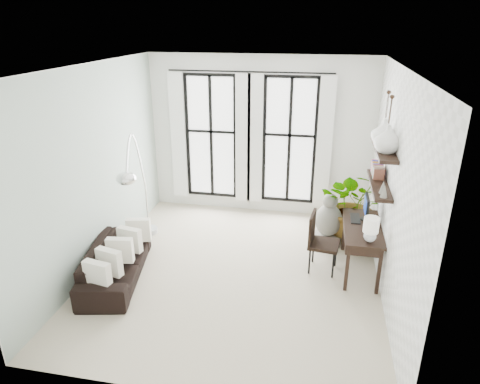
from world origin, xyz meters
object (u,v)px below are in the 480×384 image
(plant, at_px, (354,205))
(arc_lamp, at_px, (135,161))
(desk_chair, at_px, (319,238))
(sofa, at_px, (116,262))
(buddha, at_px, (328,223))
(desk, at_px, (362,231))

(plant, distance_m, arc_lamp, 3.91)
(desk_chair, bearing_deg, sofa, -157.17)
(buddha, bearing_deg, plant, 26.78)
(buddha, bearing_deg, desk, -60.96)
(buddha, bearing_deg, arc_lamp, -162.38)
(buddha, bearing_deg, sofa, -151.08)
(sofa, relative_size, desk, 1.41)
(sofa, distance_m, desk, 3.88)
(desk, bearing_deg, buddha, 119.04)
(desk_chair, bearing_deg, buddha, 87.53)
(sofa, distance_m, desk_chair, 3.22)
(plant, bearing_deg, desk_chair, -117.33)
(arc_lamp, height_order, buddha, arc_lamp)
(desk, height_order, arc_lamp, arc_lamp)
(desk_chair, relative_size, arc_lamp, 0.45)
(desk, bearing_deg, sofa, -166.53)
(plant, xyz_separation_m, buddha, (-0.44, -0.22, -0.29))
(desk, height_order, desk_chair, desk)
(desk, relative_size, arc_lamp, 0.62)
(desk_chair, relative_size, buddha, 1.02)
(plant, bearing_deg, buddha, -153.22)
(plant, xyz_separation_m, desk_chair, (-0.60, -1.15, -0.14))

